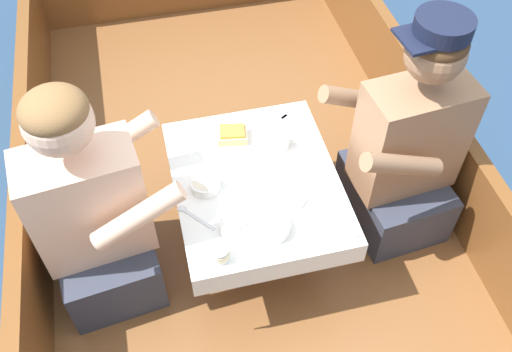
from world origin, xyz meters
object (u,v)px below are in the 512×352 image
(person_port, at_px, (94,217))
(sandwich, at_px, (232,134))
(person_starboard, at_px, (406,150))
(coffee_cup_starboard, at_px, (230,226))
(coffee_cup_port, at_px, (281,141))
(tin_can, at_px, (220,254))

(person_port, xyz_separation_m, sandwich, (0.57, 0.26, 0.03))
(person_starboard, relative_size, coffee_cup_starboard, 10.13)
(person_port, bearing_deg, coffee_cup_starboard, -27.59)
(person_port, xyz_separation_m, person_starboard, (1.23, 0.03, 0.01))
(person_port, distance_m, sandwich, 0.63)
(person_port, distance_m, person_starboard, 1.23)
(sandwich, relative_size, coffee_cup_port, 1.37)
(person_starboard, distance_m, tin_can, 0.87)
(sandwich, bearing_deg, person_starboard, -18.95)
(person_port, bearing_deg, coffee_cup_port, 6.36)
(sandwich, distance_m, coffee_cup_starboard, 0.45)
(coffee_cup_starboard, bearing_deg, sandwich, 77.15)
(person_starboard, relative_size, sandwich, 7.99)
(coffee_cup_port, bearing_deg, person_port, -166.41)
(person_port, distance_m, tin_can, 0.50)
(tin_can, bearing_deg, sandwich, 73.72)
(person_port, relative_size, coffee_cup_port, 10.58)
(person_port, height_order, coffee_cup_port, person_port)
(sandwich, height_order, coffee_cup_starboard, sandwich)
(person_port, relative_size, person_starboard, 0.96)
(tin_can, bearing_deg, coffee_cup_starboard, 60.75)
(coffee_cup_port, bearing_deg, tin_can, -126.46)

